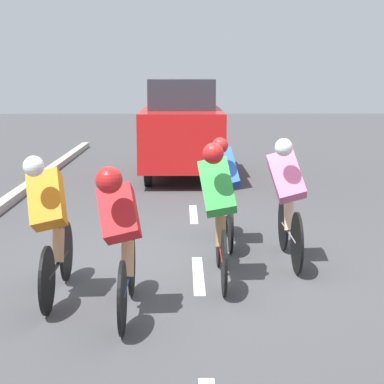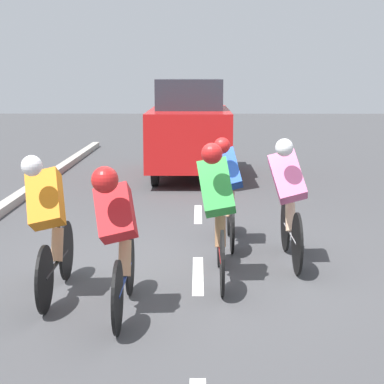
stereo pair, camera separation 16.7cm
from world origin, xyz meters
name	(u,v)px [view 1 (the left image)]	position (x,y,z in m)	size (l,w,h in m)	color
ground_plane	(198,267)	(0.00, 0.00, 0.00)	(60.00, 60.00, 0.00)	#424244
lane_stripe_mid	(198,275)	(0.00, 0.29, 0.00)	(0.12, 1.40, 0.01)	white
lane_stripe_far	(193,214)	(0.00, -2.91, 0.00)	(0.12, 1.40, 0.01)	white
cyclist_green	(218,209)	(-0.21, 0.51, 0.81)	(0.42, 1.73, 1.54)	black
cyclist_blue	(225,189)	(-0.39, -1.03, 0.75)	(0.44, 1.63, 1.45)	black
cyclist_pink	(288,198)	(-1.07, -0.19, 0.78)	(0.46, 1.70, 1.52)	black
cyclist_orange	(50,224)	(1.48, 1.02, 0.77)	(0.44, 1.66, 1.48)	black
cyclist_red	(121,235)	(0.74, 1.52, 0.77)	(0.43, 1.68, 1.44)	black
support_car	(182,128)	(0.19, -6.82, 1.06)	(1.70, 3.84, 2.13)	black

